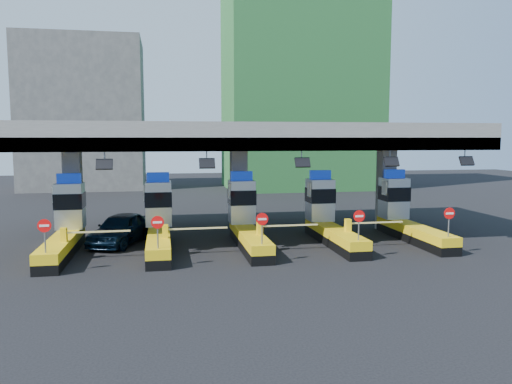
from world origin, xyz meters
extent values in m
plane|color=black|center=(0.00, 0.00, 0.00)|extent=(120.00, 120.00, 0.00)
cube|color=slate|center=(0.00, 3.00, 6.25)|extent=(28.00, 12.00, 1.50)
cube|color=#4C4C49|center=(0.00, -2.70, 5.85)|extent=(28.00, 0.60, 0.70)
cube|color=slate|center=(-10.00, 3.00, 2.75)|extent=(1.00, 1.00, 5.50)
cube|color=slate|center=(0.00, 3.00, 2.75)|extent=(1.00, 1.00, 5.50)
cube|color=slate|center=(10.00, 3.00, 2.75)|extent=(1.00, 1.00, 5.50)
cylinder|color=slate|center=(-7.50, -2.70, 5.25)|extent=(0.06, 0.06, 0.50)
cube|color=black|center=(-7.50, -2.90, 4.90)|extent=(0.80, 0.38, 0.54)
cylinder|color=slate|center=(-2.50, -2.70, 5.25)|extent=(0.06, 0.06, 0.50)
cube|color=black|center=(-2.50, -2.90, 4.90)|extent=(0.80, 0.38, 0.54)
cylinder|color=slate|center=(2.50, -2.70, 5.25)|extent=(0.06, 0.06, 0.50)
cube|color=black|center=(2.50, -2.90, 4.90)|extent=(0.80, 0.38, 0.54)
cylinder|color=slate|center=(7.50, -2.70, 5.25)|extent=(0.06, 0.06, 0.50)
cube|color=black|center=(7.50, -2.90, 4.90)|extent=(0.80, 0.38, 0.54)
cylinder|color=slate|center=(12.00, -2.70, 5.25)|extent=(0.06, 0.06, 0.50)
cube|color=black|center=(12.00, -2.90, 4.90)|extent=(0.80, 0.38, 0.54)
cube|color=black|center=(-10.00, -1.00, 0.25)|extent=(1.20, 8.00, 0.50)
cube|color=#E5B70C|center=(-10.00, -1.00, 0.75)|extent=(1.20, 8.00, 0.50)
cube|color=#9EA3A8|center=(-10.00, 1.80, 2.30)|extent=(1.50, 1.50, 2.60)
cube|color=black|center=(-10.00, 1.78, 2.60)|extent=(1.56, 1.56, 0.90)
cube|color=#0C2DBF|center=(-10.00, 1.80, 3.88)|extent=(1.30, 0.35, 0.55)
cube|color=white|center=(-10.80, 1.50, 3.00)|extent=(0.06, 0.70, 0.90)
cylinder|color=slate|center=(-10.00, -4.60, 1.65)|extent=(0.07, 0.07, 1.30)
cylinder|color=red|center=(-10.00, -4.63, 2.25)|extent=(0.60, 0.04, 0.60)
cube|color=white|center=(-10.00, -4.65, 2.25)|extent=(0.42, 0.02, 0.10)
cube|color=#E5B70C|center=(-9.65, -2.20, 1.35)|extent=(0.30, 0.35, 0.70)
cube|color=white|center=(-8.00, -2.20, 1.45)|extent=(3.20, 0.08, 0.08)
cube|color=black|center=(-5.00, -1.00, 0.25)|extent=(1.20, 8.00, 0.50)
cube|color=#E5B70C|center=(-5.00, -1.00, 0.75)|extent=(1.20, 8.00, 0.50)
cube|color=#9EA3A8|center=(-5.00, 1.80, 2.30)|extent=(1.50, 1.50, 2.60)
cube|color=black|center=(-5.00, 1.78, 2.60)|extent=(1.56, 1.56, 0.90)
cube|color=#0C2DBF|center=(-5.00, 1.80, 3.88)|extent=(1.30, 0.35, 0.55)
cube|color=white|center=(-5.80, 1.50, 3.00)|extent=(0.06, 0.70, 0.90)
cylinder|color=slate|center=(-5.00, -4.60, 1.65)|extent=(0.07, 0.07, 1.30)
cylinder|color=red|center=(-5.00, -4.63, 2.25)|extent=(0.60, 0.04, 0.60)
cube|color=white|center=(-5.00, -4.65, 2.25)|extent=(0.42, 0.02, 0.10)
cube|color=#E5B70C|center=(-4.65, -2.20, 1.35)|extent=(0.30, 0.35, 0.70)
cube|color=white|center=(-3.00, -2.20, 1.45)|extent=(3.20, 0.08, 0.08)
cube|color=black|center=(0.00, -1.00, 0.25)|extent=(1.20, 8.00, 0.50)
cube|color=#E5B70C|center=(0.00, -1.00, 0.75)|extent=(1.20, 8.00, 0.50)
cube|color=#9EA3A8|center=(0.00, 1.80, 2.30)|extent=(1.50, 1.50, 2.60)
cube|color=black|center=(0.00, 1.78, 2.60)|extent=(1.56, 1.56, 0.90)
cube|color=#0C2DBF|center=(0.00, 1.80, 3.88)|extent=(1.30, 0.35, 0.55)
cube|color=white|center=(-0.80, 1.50, 3.00)|extent=(0.06, 0.70, 0.90)
cylinder|color=slate|center=(0.00, -4.60, 1.65)|extent=(0.07, 0.07, 1.30)
cylinder|color=red|center=(0.00, -4.63, 2.25)|extent=(0.60, 0.04, 0.60)
cube|color=white|center=(0.00, -4.65, 2.25)|extent=(0.42, 0.02, 0.10)
cube|color=#E5B70C|center=(0.35, -2.20, 1.35)|extent=(0.30, 0.35, 0.70)
cube|color=white|center=(2.00, -2.20, 1.45)|extent=(3.20, 0.08, 0.08)
cube|color=black|center=(5.00, -1.00, 0.25)|extent=(1.20, 8.00, 0.50)
cube|color=#E5B70C|center=(5.00, -1.00, 0.75)|extent=(1.20, 8.00, 0.50)
cube|color=#9EA3A8|center=(5.00, 1.80, 2.30)|extent=(1.50, 1.50, 2.60)
cube|color=black|center=(5.00, 1.78, 2.60)|extent=(1.56, 1.56, 0.90)
cube|color=#0C2DBF|center=(5.00, 1.80, 3.88)|extent=(1.30, 0.35, 0.55)
cube|color=white|center=(4.20, 1.50, 3.00)|extent=(0.06, 0.70, 0.90)
cylinder|color=slate|center=(5.00, -4.60, 1.65)|extent=(0.07, 0.07, 1.30)
cylinder|color=red|center=(5.00, -4.63, 2.25)|extent=(0.60, 0.04, 0.60)
cube|color=white|center=(5.00, -4.65, 2.25)|extent=(0.42, 0.02, 0.10)
cube|color=#E5B70C|center=(5.35, -2.20, 1.35)|extent=(0.30, 0.35, 0.70)
cube|color=white|center=(7.00, -2.20, 1.45)|extent=(3.20, 0.08, 0.08)
cube|color=black|center=(10.00, -1.00, 0.25)|extent=(1.20, 8.00, 0.50)
cube|color=#E5B70C|center=(10.00, -1.00, 0.75)|extent=(1.20, 8.00, 0.50)
cube|color=#9EA3A8|center=(10.00, 1.80, 2.30)|extent=(1.50, 1.50, 2.60)
cube|color=black|center=(10.00, 1.78, 2.60)|extent=(1.56, 1.56, 0.90)
cube|color=#0C2DBF|center=(10.00, 1.80, 3.88)|extent=(1.30, 0.35, 0.55)
cube|color=white|center=(9.20, 1.50, 3.00)|extent=(0.06, 0.70, 0.90)
cylinder|color=slate|center=(10.00, -4.60, 1.65)|extent=(0.07, 0.07, 1.30)
cylinder|color=red|center=(10.00, -4.63, 2.25)|extent=(0.60, 0.04, 0.60)
cube|color=white|center=(10.00, -4.65, 2.25)|extent=(0.42, 0.02, 0.10)
cube|color=#E5B70C|center=(10.35, -2.20, 1.35)|extent=(0.30, 0.35, 0.70)
cube|color=white|center=(12.00, -2.20, 1.45)|extent=(3.20, 0.08, 0.08)
cube|color=#1E5926|center=(12.00, 32.00, 14.00)|extent=(18.00, 12.00, 28.00)
cube|color=#4C4C49|center=(-14.00, 36.00, 9.00)|extent=(14.00, 10.00, 18.00)
imported|color=black|center=(-7.18, 1.51, 0.91)|extent=(3.97, 5.75, 1.82)
camera|label=1|loc=(-4.69, -28.12, 6.18)|focal=35.00mm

